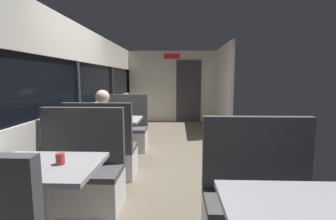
# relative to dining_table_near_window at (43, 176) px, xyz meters

# --- Properties ---
(ground_plane) EXTENTS (3.30, 9.20, 0.02)m
(ground_plane) POSITION_rel_dining_table_near_window_xyz_m (0.89, 2.09, -0.65)
(ground_plane) COLOR #665B4C
(carriage_window_panel_left) EXTENTS (0.09, 8.48, 2.30)m
(carriage_window_panel_left) POSITION_rel_dining_table_near_window_xyz_m (-0.56, 2.09, 0.47)
(carriage_window_panel_left) COLOR beige
(carriage_window_panel_left) RESTS_ON ground_plane
(carriage_end_bulkhead) EXTENTS (2.90, 0.11, 2.30)m
(carriage_end_bulkhead) POSITION_rel_dining_table_near_window_xyz_m (0.95, 6.28, 0.50)
(carriage_end_bulkhead) COLOR beige
(carriage_end_bulkhead) RESTS_ON ground_plane
(carriage_aisle_panel_right) EXTENTS (0.08, 2.40, 2.30)m
(carriage_aisle_panel_right) POSITION_rel_dining_table_near_window_xyz_m (2.34, 5.09, 0.51)
(carriage_aisle_panel_right) COLOR beige
(carriage_aisle_panel_right) RESTS_ON ground_plane
(dining_table_near_window) EXTENTS (0.90, 0.70, 0.74)m
(dining_table_near_window) POSITION_rel_dining_table_near_window_xyz_m (0.00, 0.00, 0.00)
(dining_table_near_window) COLOR #9E9EA3
(dining_table_near_window) RESTS_ON ground_plane
(bench_near_window_facing_entry) EXTENTS (0.95, 0.50, 1.10)m
(bench_near_window_facing_entry) POSITION_rel_dining_table_near_window_xyz_m (0.00, 0.70, -0.31)
(bench_near_window_facing_entry) COLOR silver
(bench_near_window_facing_entry) RESTS_ON ground_plane
(dining_table_mid_window) EXTENTS (0.90, 0.70, 0.74)m
(dining_table_mid_window) POSITION_rel_dining_table_near_window_xyz_m (0.00, 2.25, 0.00)
(dining_table_mid_window) COLOR #9E9EA3
(dining_table_mid_window) RESTS_ON ground_plane
(bench_mid_window_facing_end) EXTENTS (0.95, 0.50, 1.10)m
(bench_mid_window_facing_end) POSITION_rel_dining_table_near_window_xyz_m (0.00, 1.55, -0.31)
(bench_mid_window_facing_end) COLOR silver
(bench_mid_window_facing_end) RESTS_ON ground_plane
(bench_mid_window_facing_entry) EXTENTS (0.95, 0.50, 1.10)m
(bench_mid_window_facing_entry) POSITION_rel_dining_table_near_window_xyz_m (0.00, 2.95, -0.31)
(bench_mid_window_facing_entry) COLOR silver
(bench_mid_window_facing_entry) RESTS_ON ground_plane
(bench_front_aisle_facing_entry) EXTENTS (0.95, 0.50, 1.10)m
(bench_front_aisle_facing_entry) POSITION_rel_dining_table_near_window_xyz_m (1.79, 0.10, -0.31)
(bench_front_aisle_facing_entry) COLOR silver
(bench_front_aisle_facing_entry) RESTS_ON ground_plane
(seated_passenger) EXTENTS (0.47, 0.55, 1.26)m
(seated_passenger) POSITION_rel_dining_table_near_window_xyz_m (0.00, 1.62, -0.10)
(seated_passenger) COLOR #26262D
(seated_passenger) RESTS_ON ground_plane
(coffee_cup_primary) EXTENTS (0.07, 0.07, 0.09)m
(coffee_cup_primary) POSITION_rel_dining_table_near_window_xyz_m (0.09, 2.35, 0.15)
(coffee_cup_primary) COLOR #B23333
(coffee_cup_primary) RESTS_ON dining_table_mid_window
(coffee_cup_secondary) EXTENTS (0.07, 0.07, 0.09)m
(coffee_cup_secondary) POSITION_rel_dining_table_near_window_xyz_m (0.15, 0.01, 0.15)
(coffee_cup_secondary) COLOR #B23333
(coffee_cup_secondary) RESTS_ON dining_table_near_window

